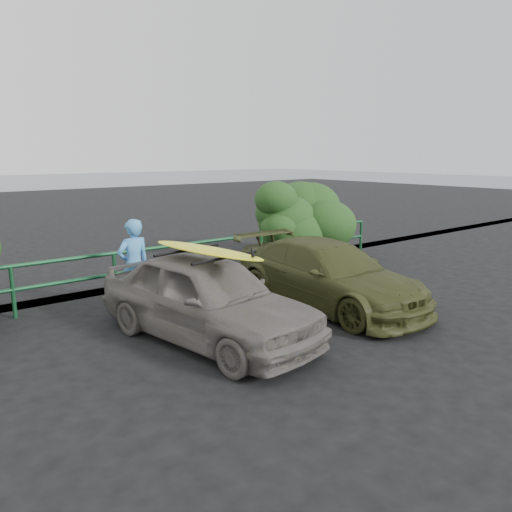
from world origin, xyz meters
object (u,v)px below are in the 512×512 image
at_px(sedan, 207,298).
at_px(surfboard, 206,250).
at_px(olive_vehicle, 328,274).
at_px(man, 134,266).
at_px(guardrail, 158,269).

height_order(sedan, surfboard, surfboard).
bearing_deg(olive_vehicle, man, 147.91).
xyz_separation_m(guardrail, man, (-1.02, -0.99, 0.39)).
relative_size(guardrail, olive_vehicle, 3.10).
height_order(guardrail, sedan, sedan).
xyz_separation_m(man, surfboard, (0.24, -2.20, 0.61)).
bearing_deg(sedan, olive_vehicle, -7.33).
height_order(guardrail, man, man).
height_order(sedan, man, man).
xyz_separation_m(guardrail, sedan, (-0.77, -3.19, 0.20)).
bearing_deg(man, surfboard, 93.08).
relative_size(olive_vehicle, surfboard, 1.81).
height_order(sedan, olive_vehicle, sedan).
xyz_separation_m(guardrail, surfboard, (-0.77, -3.19, 1.00)).
bearing_deg(surfboard, man, 87.74).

